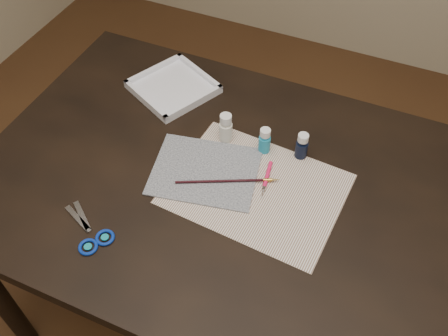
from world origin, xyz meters
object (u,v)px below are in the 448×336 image
at_px(paper, 256,189).
at_px(paint_bottle_white, 226,128).
at_px(canvas, 205,171).
at_px(palette_tray, 173,87).
at_px(paint_bottle_navy, 302,146).
at_px(paint_bottle_cyan, 265,140).
at_px(scissors, 83,228).

bearing_deg(paper, paint_bottle_white, 137.39).
bearing_deg(canvas, palette_tray, 131.33).
bearing_deg(paper, paint_bottle_navy, 66.24).
xyz_separation_m(paint_bottle_cyan, palette_tray, (-0.34, 0.13, -0.03)).
relative_size(canvas, scissors, 1.52).
bearing_deg(paint_bottle_white, paper, -42.61).
distance_m(canvas, paint_bottle_cyan, 0.18).
bearing_deg(paint_bottle_navy, paint_bottle_white, -173.62).
height_order(paint_bottle_cyan, palette_tray, paint_bottle_cyan).
bearing_deg(paint_bottle_cyan, paint_bottle_white, -178.63).
bearing_deg(canvas, paint_bottle_white, 89.14).
height_order(canvas, scissors, scissors).
xyz_separation_m(paper, canvas, (-0.14, -0.00, 0.00)).
distance_m(canvas, paint_bottle_white, 0.14).
bearing_deg(paint_bottle_navy, palette_tray, 166.65).
xyz_separation_m(paint_bottle_white, scissors, (-0.19, -0.41, -0.04)).
bearing_deg(palette_tray, paint_bottle_white, -29.04).
distance_m(paint_bottle_navy, scissors, 0.60).
distance_m(paint_bottle_white, scissors, 0.46).
distance_m(paint_bottle_cyan, scissors, 0.52).
height_order(paint_bottle_cyan, paint_bottle_navy, paint_bottle_navy).
height_order(canvas, palette_tray, palette_tray).
distance_m(canvas, palette_tray, 0.35).
distance_m(paper, palette_tray, 0.46).
xyz_separation_m(paint_bottle_white, paint_bottle_cyan, (0.11, 0.00, -0.01)).
relative_size(scissors, palette_tray, 0.83).
relative_size(paper, paint_bottle_cyan, 5.46).
xyz_separation_m(canvas, paint_bottle_cyan, (0.11, 0.14, 0.04)).
relative_size(paper, canvas, 1.57).
distance_m(paper, scissors, 0.44).
relative_size(canvas, palette_tray, 1.27).
distance_m(scissors, palette_tray, 0.54).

